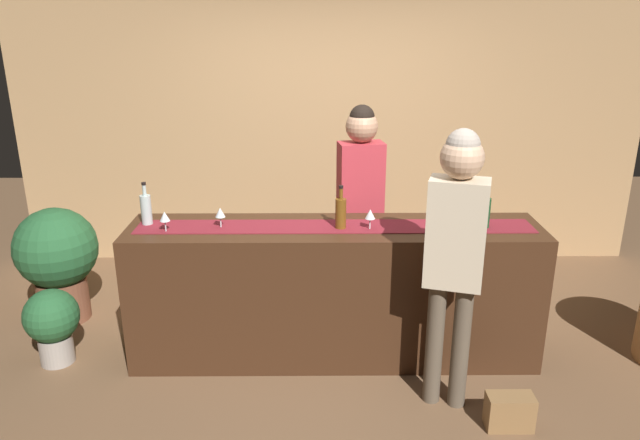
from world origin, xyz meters
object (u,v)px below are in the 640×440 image
wine_bottle_green (485,212)px  potted_plant_small (52,321)px  wine_bottle_amber (341,213)px  wine_glass_near_customer (220,213)px  wine_glass_mid_counter (165,217)px  potted_plant_tall (57,257)px  wine_glass_far_end (370,215)px  bartender (360,190)px  customer_sipping (456,241)px  wine_bottle_clear (146,209)px  handbag (510,412)px

wine_bottle_green → potted_plant_small: (-3.00, -0.08, -0.78)m
wine_bottle_amber → wine_glass_near_customer: wine_bottle_amber is taller
wine_bottle_amber → wine_glass_near_customer: 0.82m
potted_plant_small → wine_bottle_green: bearing=1.5°
wine_glass_mid_counter → potted_plant_tall: 1.35m
potted_plant_tall → wine_glass_far_end: bearing=-14.1°
wine_glass_mid_counter → bartender: size_ratio=0.08×
wine_bottle_green → wine_glass_near_customer: (-1.79, 0.01, -0.01)m
customer_sipping → wine_glass_near_customer: bearing=175.3°
wine_bottle_green → wine_glass_near_customer: size_ratio=2.10×
wine_glass_mid_counter → wine_glass_far_end: 1.37m
wine_bottle_green → customer_sipping: customer_sipping is taller
wine_glass_far_end → potted_plant_small: wine_glass_far_end is taller
wine_bottle_clear → handbag: size_ratio=1.08×
wine_bottle_green → wine_glass_mid_counter: wine_bottle_green is taller
potted_plant_small → potted_plant_tall: bearing=106.9°
wine_glass_near_customer → handbag: size_ratio=0.51×
customer_sipping → wine_glass_far_end: bearing=147.2°
wine_glass_mid_counter → handbag: bearing=-19.3°
wine_bottle_amber → wine_bottle_green: bearing=0.6°
wine_bottle_clear → potted_plant_tall: size_ratio=0.32×
wine_bottle_amber → customer_sipping: customer_sipping is taller
wine_glass_near_customer → handbag: bearing=-24.8°
wine_bottle_amber → customer_sipping: bearing=-40.5°
wine_glass_far_end → potted_plant_tall: (-2.42, 0.61, -0.55)m
wine_glass_near_customer → customer_sipping: bearing=-21.5°
wine_bottle_amber → potted_plant_small: (-2.02, -0.07, -0.78)m
wine_bottle_amber → wine_bottle_clear: size_ratio=1.00×
potted_plant_small → wine_bottle_amber: bearing=1.9°
wine_glass_near_customer → handbag: (1.81, -0.84, -0.98)m
customer_sipping → wine_bottle_amber: bearing=156.4°
bartender → customer_sipping: customer_sipping is taller
customer_sipping → potted_plant_small: size_ratio=3.18×
wine_glass_near_customer → handbag: 2.22m
wine_glass_far_end → wine_bottle_clear: bearing=175.8°
potted_plant_small → wine_glass_far_end: bearing=1.2°
wine_bottle_amber → bartender: size_ratio=0.17×
wine_bottle_amber → wine_glass_mid_counter: bearing=-177.1°
wine_glass_near_customer → wine_glass_mid_counter: (-0.36, -0.08, 0.00)m
wine_glass_near_customer → customer_sipping: 1.58m
wine_glass_far_end → potted_plant_tall: wine_glass_far_end is taller
wine_bottle_clear → wine_glass_far_end: bearing=-4.2°
wine_bottle_clear → potted_plant_tall: (-0.89, 0.50, -0.56)m
wine_bottle_clear → potted_plant_small: 1.05m
bartender → wine_bottle_green: bearing=133.3°
bartender → wine_bottle_clear: bearing=9.5°
handbag → wine_bottle_amber: bearing=140.6°
wine_glass_far_end → potted_plant_tall: bearing=165.9°
potted_plant_tall → potted_plant_small: 0.72m
wine_bottle_clear → wine_bottle_green: same height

